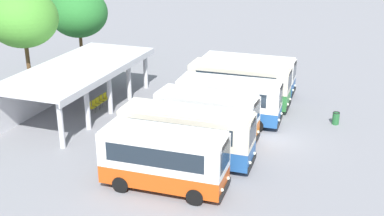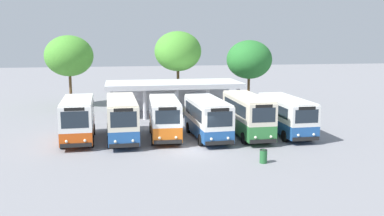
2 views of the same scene
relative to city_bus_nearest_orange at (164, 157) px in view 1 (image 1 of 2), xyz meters
The scene contains 16 objects.
ground_plane 9.63m from the city_bus_nearest_orange, 25.95° to the right, with size 180.00×180.00×0.00m, color gray.
city_bus_nearest_orange is the anchor object (origin of this frame).
city_bus_second_in_row 3.35m from the city_bus_nearest_orange, ahead, with size 2.48×7.97×3.29m.
city_bus_middle_cream 6.71m from the city_bus_nearest_orange, ahead, with size 2.49×6.71×3.19m.
city_bus_fourth_amber 10.09m from the city_bus_nearest_orange, ahead, with size 2.61×7.38×3.16m.
city_bus_fifth_blue 13.43m from the city_bus_nearest_orange, ahead, with size 2.32×7.74×3.35m.
city_bus_far_end_green 16.78m from the city_bus_nearest_orange, ahead, with size 2.45×7.69×3.07m.
terminal_canopy 14.19m from the city_bus_nearest_orange, 51.53° to the left, with size 13.94×6.07×3.40m.
waiting_chair_end_by_column 12.58m from the city_bus_nearest_orange, 48.59° to the left, with size 0.46×0.46×0.86m.
waiting_chair_second_from_end 12.95m from the city_bus_nearest_orange, 46.58° to the left, with size 0.46×0.46×0.86m.
waiting_chair_middle_seat 13.37m from the city_bus_nearest_orange, 44.83° to the left, with size 0.46×0.46×0.86m.
waiting_chair_fourth_seat 13.79m from the city_bus_nearest_orange, 43.11° to the left, with size 0.46×0.46×0.86m.
waiting_chair_fifth_seat 14.21m from the city_bus_nearest_orange, 41.45° to the left, with size 0.46×0.46×0.86m.
roadside_tree_behind_canopy 19.41m from the city_bus_nearest_orange, 57.69° to the left, with size 5.44×5.44×8.71m.
roadside_tree_east_of_canopy 25.39m from the city_bus_nearest_orange, 41.18° to the left, with size 5.51×5.51×7.67m.
litter_bin_apron 14.66m from the city_bus_nearest_orange, 33.13° to the right, with size 0.49×0.49×0.90m.
Camera 1 is at (-29.65, -4.91, 13.41)m, focal length 45.69 mm.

